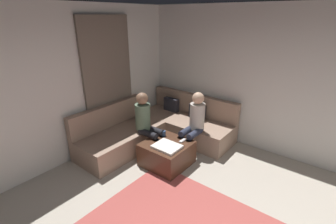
% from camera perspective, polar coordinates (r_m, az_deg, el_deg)
% --- Properties ---
extents(wall_back, '(6.00, 0.12, 2.70)m').
position_cam_1_polar(wall_back, '(4.73, 26.41, 5.71)').
color(wall_back, silver).
rests_on(wall_back, ground_plane).
extents(wall_left, '(0.12, 6.00, 2.70)m').
position_cam_1_polar(wall_left, '(4.29, -28.46, 3.84)').
color(wall_left, silver).
rests_on(wall_left, ground_plane).
extents(curtain_panel, '(0.06, 1.10, 2.50)m').
position_cam_1_polar(curtain_panel, '(4.86, -13.84, 6.56)').
color(curtain_panel, '#726659').
rests_on(curtain_panel, ground_plane).
extents(sectional_couch, '(2.10, 2.55, 0.87)m').
position_cam_1_polar(sectional_couch, '(5.05, -2.28, -3.97)').
color(sectional_couch, '#9E7F6B').
rests_on(sectional_couch, ground_plane).
extents(ottoman, '(0.76, 0.76, 0.42)m').
position_cam_1_polar(ottoman, '(4.33, -0.28, -9.77)').
color(ottoman, '#4C2D1E').
rests_on(ottoman, ground_plane).
extents(folded_blanket, '(0.44, 0.36, 0.04)m').
position_cam_1_polar(folded_blanket, '(4.08, -0.24, -8.19)').
color(folded_blanket, white).
rests_on(folded_blanket, ottoman).
extents(coffee_mug, '(0.08, 0.08, 0.10)m').
position_cam_1_polar(coffee_mug, '(4.45, -1.06, -5.06)').
color(coffee_mug, '#334C72').
rests_on(coffee_mug, ottoman).
extents(game_remote, '(0.05, 0.15, 0.02)m').
position_cam_1_polar(game_remote, '(4.28, 3.46, -6.80)').
color(game_remote, white).
rests_on(game_remote, ottoman).
extents(person_on_couch_back, '(0.30, 0.60, 1.20)m').
position_cam_1_polar(person_on_couch_back, '(4.49, 6.24, -2.27)').
color(person_on_couch_back, '#2D3347').
rests_on(person_on_couch_back, ground_plane).
extents(person_on_couch_side, '(0.60, 0.30, 1.20)m').
position_cam_1_polar(person_on_couch_side, '(4.47, -5.04, -2.33)').
color(person_on_couch_side, black).
rests_on(person_on_couch_side, ground_plane).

